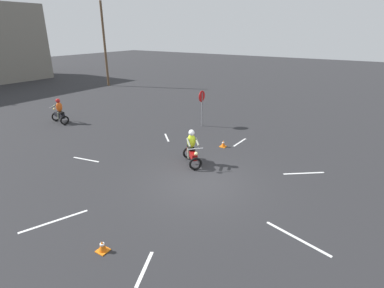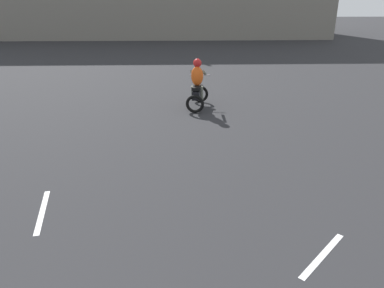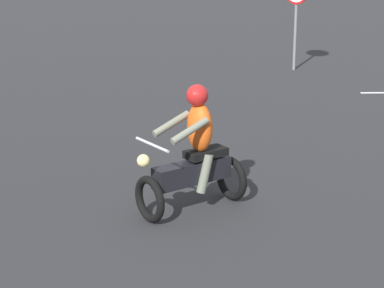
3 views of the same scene
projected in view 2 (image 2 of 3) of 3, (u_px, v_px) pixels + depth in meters
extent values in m
torus|color=black|center=(200.00, 94.00, 13.28)|extent=(0.61, 0.21, 0.60)
torus|color=black|center=(195.00, 104.00, 12.09)|extent=(0.61, 0.21, 0.60)
cube|color=black|center=(198.00, 92.00, 12.60)|extent=(0.43, 1.13, 0.28)
cube|color=black|center=(197.00, 88.00, 12.32)|extent=(0.36, 0.60, 0.10)
cylinder|color=silver|center=(200.00, 75.00, 12.97)|extent=(0.70, 0.16, 0.04)
sphere|color=#F2E08C|center=(200.00, 79.00, 13.16)|extent=(0.19, 0.19, 0.16)
ellipsoid|color=#EA5919|center=(197.00, 76.00, 12.27)|extent=(0.44, 0.35, 0.64)
cylinder|color=slate|center=(204.00, 73.00, 12.50)|extent=(0.19, 0.55, 0.27)
cylinder|color=slate|center=(192.00, 73.00, 12.55)|extent=(0.19, 0.55, 0.27)
cylinder|color=slate|center=(201.00, 93.00, 12.49)|extent=(0.16, 0.26, 0.51)
cylinder|color=slate|center=(193.00, 93.00, 12.53)|extent=(0.16, 0.26, 0.51)
sphere|color=red|center=(197.00, 63.00, 12.15)|extent=(0.33, 0.33, 0.28)
cube|color=silver|center=(322.00, 255.00, 5.63)|extent=(1.02, 1.05, 0.01)
cube|color=silver|center=(42.00, 211.00, 6.75)|extent=(0.39, 1.49, 0.01)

